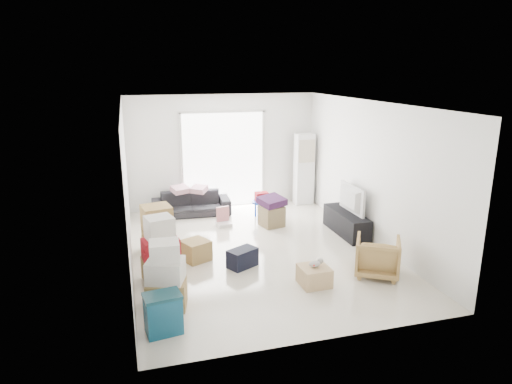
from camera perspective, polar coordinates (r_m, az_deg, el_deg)
The scene contains 21 objects.
room_shell at distance 8.13m, azimuth 0.18°, elevation 1.50°, with size 4.98×6.48×3.18m.
sliding_door at distance 10.98m, azimuth -4.11°, elevation 4.51°, with size 2.10×0.04×2.33m.
ac_tower at distance 11.30m, azimuth 6.01°, elevation 2.86°, with size 0.45×0.30×1.75m, color white.
tv_console at distance 9.50m, azimuth 11.23°, elevation -3.79°, with size 0.41×1.38×0.46m, color black.
television at distance 9.41m, azimuth 11.33°, elevation -2.10°, with size 0.96×0.56×0.13m, color black.
sofa at distance 10.59m, azimuth -8.14°, elevation -1.00°, with size 1.78×0.52×0.69m, color black.
pillow_left at distance 10.49m, azimuth -9.48°, elevation 1.14°, with size 0.42×0.33×0.13m, color #D097AD.
pillow_right at distance 10.46m, azimuth -7.18°, elevation 1.16°, with size 0.37×0.29×0.13m, color #D097AD.
armchair at distance 7.73m, azimuth 14.95°, elevation -7.59°, with size 0.68×0.64×0.70m, color tan.
storage_bins at distance 6.10m, azimuth -11.53°, elevation -14.65°, with size 0.51×0.39×0.54m.
box_stack_a at distance 6.60m, azimuth -11.19°, elevation -10.54°, with size 0.62×0.55×0.99m.
box_stack_b at distance 7.40m, azimuth -11.80°, elevation -7.50°, with size 0.64×0.64×1.06m.
box_stack_c at distance 8.57m, azimuth -12.22°, elevation -4.59°, with size 0.60×0.58×0.87m.
loose_box at distance 8.16m, azimuth -7.55°, elevation -7.25°, with size 0.43×0.43×0.36m, color olive.
duffel_bag at distance 7.84m, azimuth -1.71°, elevation -8.23°, with size 0.49×0.30×0.32m, color black.
ottoman at distance 9.77m, azimuth 1.97°, elevation -3.01°, with size 0.44×0.44×0.44m, color olive.
blanket at distance 9.69m, azimuth 1.99°, elevation -1.37°, with size 0.49×0.49×0.14m, color #3B1A41.
kids_table at distance 10.24m, azimuth 0.71°, elevation -0.99°, with size 0.46×0.46×0.59m.
toy_walker at distance 9.84m, azimuth -4.09°, elevation -3.58°, with size 0.34×0.31×0.41m.
wood_crate at distance 7.28m, azimuth 7.29°, elevation -10.35°, with size 0.45×0.45×0.30m, color tan.
plush_bunny at distance 7.22m, azimuth 7.53°, elevation -8.82°, with size 0.25×0.15×0.12m.
Camera 1 is at (-2.17, -7.59, 3.28)m, focal length 32.00 mm.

